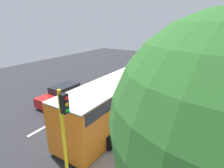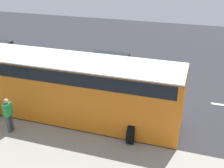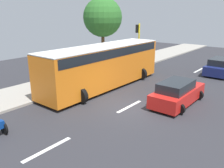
{
  "view_description": "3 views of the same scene",
  "coord_description": "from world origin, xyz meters",
  "views": [
    {
      "loc": [
        9.58,
        -12.4,
        6.78
      ],
      "look_at": [
        1.46,
        0.5,
        1.55
      ],
      "focal_mm": 28.5,
      "sensor_mm": 36.0,
      "label": 1
    },
    {
      "loc": [
        14.79,
        3.77,
        7.56
      ],
      "look_at": [
        2.29,
        -0.33,
        1.47
      ],
      "focal_mm": 44.59,
      "sensor_mm": 36.0,
      "label": 2
    },
    {
      "loc": [
        -7.52,
        11.07,
        5.5
      ],
      "look_at": [
        1.02,
        0.43,
        1.35
      ],
      "focal_mm": 37.89,
      "sensor_mm": 36.0,
      "label": 3
    }
  ],
  "objects": [
    {
      "name": "sidewalk",
      "position": [
        7.0,
        0.0,
        0.07
      ],
      "size": [
        4.0,
        60.0,
        0.15
      ],
      "primitive_type": "cube",
      "color": "#9E998E",
      "rests_on": "ground"
    },
    {
      "name": "city_bus",
      "position": [
        3.78,
        -2.07,
        1.85
      ],
      "size": [
        3.2,
        11.0,
        3.16
      ],
      "color": "orange",
      "rests_on": "ground"
    },
    {
      "name": "lane_stripe_mid",
      "position": [
        0.0,
        0.0,
        0.01
      ],
      "size": [
        0.2,
        2.4,
        0.01
      ],
      "primitive_type": "cube",
      "color": "white",
      "rests_on": "ground"
    },
    {
      "name": "car_red",
      "position": [
        -2.04,
        -2.23,
        0.71
      ],
      "size": [
        2.2,
        4.54,
        1.52
      ],
      "color": "red",
      "rests_on": "ground"
    },
    {
      "name": "pedestrian_near_signal",
      "position": [
        5.98,
        -4.05,
        1.06
      ],
      "size": [
        0.4,
        0.24,
        1.69
      ],
      "color": "#3F3F3F",
      "rests_on": "sidewalk"
    },
    {
      "name": "ground_plane",
      "position": [
        0.0,
        0.0,
        -0.05
      ],
      "size": [
        40.0,
        60.0,
        0.1
      ],
      "primitive_type": "cube",
      "color": "#2D2D33"
    },
    {
      "name": "lane_stripe_north",
      "position": [
        0.0,
        -6.0,
        0.01
      ],
      "size": [
        0.2,
        2.4,
        0.01
      ],
      "primitive_type": "cube",
      "color": "white",
      "rests_on": "ground"
    }
  ]
}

